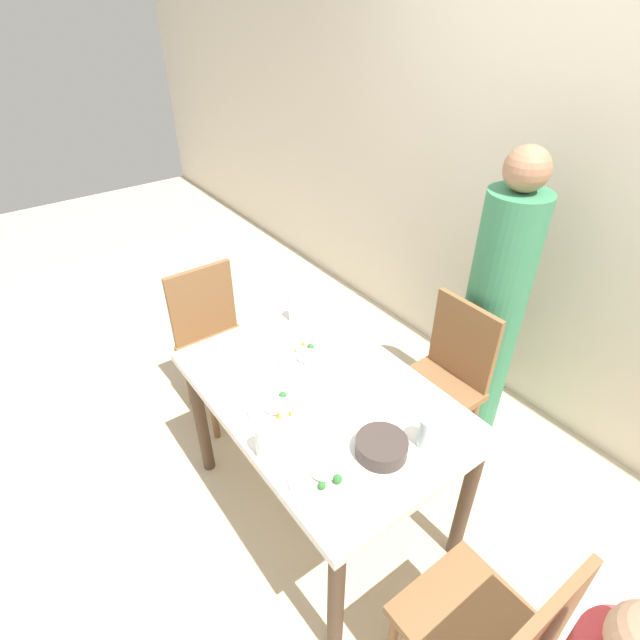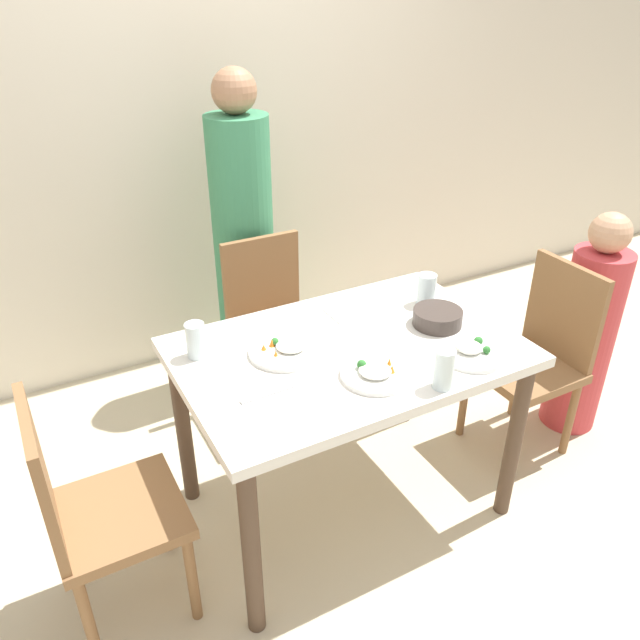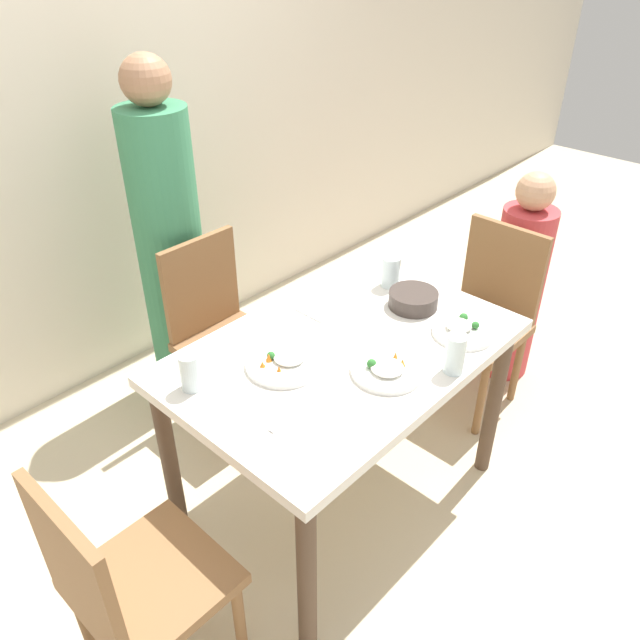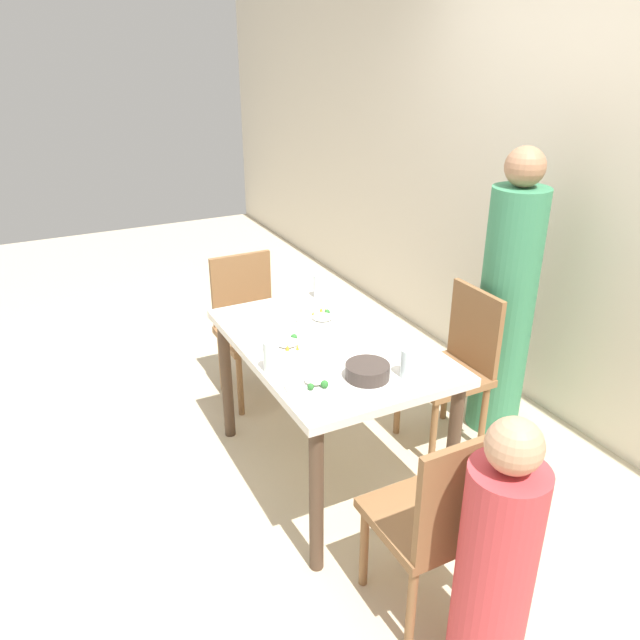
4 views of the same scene
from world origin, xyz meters
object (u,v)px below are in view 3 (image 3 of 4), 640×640
at_px(bowl_curry, 413,299).
at_px(chair_adult_spot, 222,330).
at_px(plate_rice_adult, 387,370).
at_px(chair_child_spot, 484,314).
at_px(person_child, 517,286).
at_px(person_adult, 171,252).
at_px(glass_water_tall, 391,271).

bearing_deg(bowl_curry, chair_adult_spot, 114.43).
bearing_deg(plate_rice_adult, chair_child_spot, 9.20).
xyz_separation_m(chair_adult_spot, person_child, (1.21, -0.79, 0.02)).
height_order(person_adult, bowl_curry, person_adult).
bearing_deg(bowl_curry, glass_water_tall, 67.49).
relative_size(plate_rice_adult, glass_water_tall, 1.89).
bearing_deg(chair_child_spot, bowl_curry, -92.70).
height_order(chair_adult_spot, person_adult, person_adult).
distance_m(person_adult, bowl_curry, 1.13).
bearing_deg(glass_water_tall, person_child, -13.34).
bearing_deg(person_adult, chair_adult_spot, -90.00).
distance_m(chair_child_spot, person_child, 0.30).
bearing_deg(person_child, glass_water_tall, 166.66).
xyz_separation_m(person_adult, glass_water_tall, (0.41, -0.92, 0.08)).
xyz_separation_m(person_child, bowl_curry, (-0.86, 0.03, 0.30)).
height_order(chair_child_spot, person_adult, person_adult).
relative_size(chair_child_spot, person_child, 0.82).
bearing_deg(person_adult, plate_rice_adult, -92.28).
bearing_deg(bowl_curry, chair_child_spot, -2.70).
height_order(chair_adult_spot, person_child, person_child).
relative_size(chair_adult_spot, glass_water_tall, 6.88).
xyz_separation_m(chair_adult_spot, glass_water_tall, (0.41, -0.60, 0.35)).
relative_size(chair_child_spot, glass_water_tall, 6.88).
height_order(person_child, bowl_curry, person_child).
distance_m(chair_adult_spot, bowl_curry, 0.89).
bearing_deg(person_child, person_adult, 137.54).
relative_size(bowl_curry, glass_water_tall, 1.47).
relative_size(chair_child_spot, bowl_curry, 4.67).
xyz_separation_m(bowl_curry, plate_rice_adult, (-0.40, -0.18, -0.02)).
bearing_deg(bowl_curry, plate_rice_adult, -155.28).
bearing_deg(plate_rice_adult, glass_water_tall, 36.63).
bearing_deg(chair_adult_spot, plate_rice_adult, -93.05).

